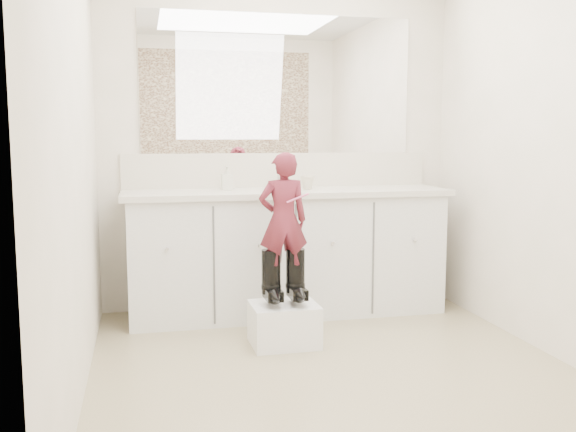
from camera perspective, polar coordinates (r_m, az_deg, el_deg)
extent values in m
plane|color=#8B7B5B|center=(3.55, 4.38, -13.79)|extent=(3.00, 3.00, 0.00)
plane|color=beige|center=(4.77, -0.85, 6.35)|extent=(2.60, 0.00, 2.60)
plane|color=beige|center=(1.94, 17.99, 4.72)|extent=(2.60, 0.00, 2.60)
plane|color=beige|center=(3.18, -18.49, 5.54)|extent=(0.00, 3.00, 3.00)
plane|color=beige|center=(3.91, 23.17, 5.58)|extent=(0.00, 3.00, 3.00)
cube|color=silver|center=(4.58, -0.11, -3.45)|extent=(2.20, 0.55, 0.85)
cube|color=beige|center=(4.50, -0.07, 2.09)|extent=(2.28, 0.58, 0.04)
cube|color=beige|center=(4.76, -0.81, 4.12)|extent=(2.28, 0.03, 0.25)
cube|color=white|center=(4.77, -0.83, 11.63)|extent=(2.00, 0.02, 1.00)
cylinder|color=silver|center=(4.66, -0.52, 3.12)|extent=(0.08, 0.08, 0.10)
imported|color=beige|center=(4.56, 1.74, 3.01)|extent=(0.12, 0.12, 0.10)
imported|color=beige|center=(4.49, -5.45, 3.37)|extent=(0.08, 0.08, 0.17)
cube|color=white|center=(3.96, -0.36, -9.61)|extent=(0.40, 0.34, 0.25)
imported|color=#992F41|center=(3.84, -0.43, -0.40)|extent=(0.30, 0.20, 0.82)
cylinder|color=#E1578A|center=(3.76, 0.87, 1.61)|extent=(0.14, 0.01, 0.06)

